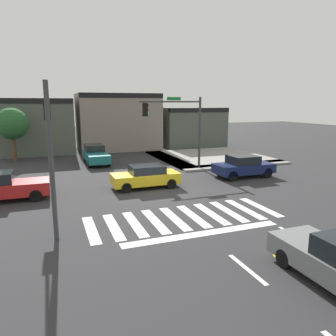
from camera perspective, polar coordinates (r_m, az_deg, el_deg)
ground_plane at (r=18.85m, az=-2.58°, el=-4.35°), size 120.00×120.00×0.00m
crosswalk_near at (r=14.84m, az=2.88°, el=-8.75°), size 8.82×3.14×0.01m
bike_detector_marking at (r=12.06m, az=20.78°, el=-14.47°), size 1.06×1.06×0.01m
curb_corner_northeast at (r=30.59m, az=7.11°, el=1.83°), size 10.00×10.60×0.15m
storefront_row at (r=37.22m, az=-8.31°, el=7.75°), size 24.59×6.69×6.21m
traffic_signal_northeast at (r=24.43m, az=1.59°, el=8.63°), size 4.94×0.32×5.63m
traffic_signal_southwest at (r=14.39m, az=-20.54°, el=6.42°), size 0.32×5.30×5.94m
car_yellow at (r=19.77m, az=-3.98°, el=-1.49°), size 4.12×1.74×1.40m
car_teal at (r=28.47m, az=-12.78°, el=2.39°), size 1.77×4.64×1.57m
car_red at (r=19.19m, az=-27.47°, el=-3.01°), size 4.50×1.75×1.56m
car_navy at (r=23.20m, az=13.31°, el=0.33°), size 4.17×1.91×1.54m
roadside_tree at (r=31.45m, az=-26.10°, el=7.07°), size 2.76×2.76×4.78m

